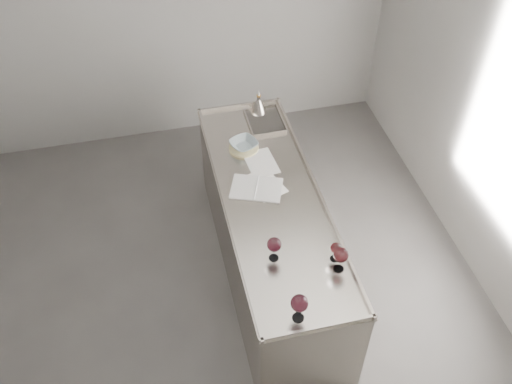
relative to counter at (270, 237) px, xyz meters
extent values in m
cube|color=#504D4B|center=(-0.50, -0.30, -0.48)|extent=(4.50, 5.00, 0.02)
cube|color=gray|center=(-0.50, 2.21, 0.93)|extent=(4.50, 0.02, 2.80)
cube|color=#9F978E|center=(0.00, 0.00, -0.01)|extent=(0.75, 2.40, 0.92)
cube|color=#9F978E|center=(0.00, 0.00, 0.46)|extent=(0.77, 2.42, 0.02)
cube|color=#9F978E|center=(0.00, -1.19, 0.48)|extent=(0.77, 0.02, 0.03)
cube|color=#9F978E|center=(0.00, 1.19, 0.48)|extent=(0.77, 0.02, 0.03)
cube|color=#9F978E|center=(-0.37, 0.00, 0.48)|extent=(0.02, 2.42, 0.03)
cube|color=#9F978E|center=(0.36, 0.00, 0.48)|extent=(0.02, 2.42, 0.03)
cube|color=#595654|center=(0.17, 0.92, 0.46)|extent=(0.30, 0.38, 0.01)
cylinder|color=white|center=(-0.10, -1.08, 0.47)|extent=(0.08, 0.08, 0.00)
cylinder|color=white|center=(-0.10, -1.08, 0.53)|extent=(0.01, 0.01, 0.11)
ellipsoid|color=white|center=(-0.10, -1.08, 0.63)|extent=(0.11, 0.11, 0.12)
cylinder|color=#3A0712|center=(-0.10, -1.08, 0.60)|extent=(0.08, 0.08, 0.03)
cylinder|color=white|center=(-0.13, -0.58, 0.47)|extent=(0.07, 0.07, 0.00)
cylinder|color=white|center=(-0.13, -0.58, 0.52)|extent=(0.01, 0.01, 0.10)
ellipsoid|color=white|center=(-0.13, -0.58, 0.61)|extent=(0.10, 0.10, 0.11)
cylinder|color=#360710|center=(-0.13, -0.58, 0.59)|extent=(0.07, 0.07, 0.02)
cylinder|color=white|center=(0.27, -0.77, 0.47)|extent=(0.07, 0.07, 0.00)
cylinder|color=white|center=(0.27, -0.77, 0.52)|extent=(0.01, 0.01, 0.10)
ellipsoid|color=white|center=(0.27, -0.77, 0.62)|extent=(0.10, 0.10, 0.11)
cylinder|color=#36070A|center=(0.27, -0.77, 0.59)|extent=(0.08, 0.08, 0.02)
cylinder|color=white|center=(0.27, -0.68, 0.47)|extent=(0.06, 0.06, 0.00)
cylinder|color=white|center=(0.27, -0.68, 0.51)|extent=(0.01, 0.01, 0.08)
ellipsoid|color=white|center=(0.27, -0.68, 0.58)|extent=(0.08, 0.08, 0.08)
cylinder|color=#370709|center=(0.27, -0.68, 0.57)|extent=(0.06, 0.06, 0.02)
cube|color=silver|center=(-0.19, 0.15, 0.47)|extent=(0.28, 0.32, 0.01)
cube|color=silver|center=(0.00, 0.08, 0.47)|extent=(0.28, 0.32, 0.01)
cylinder|color=white|center=(-0.09, 0.12, 0.48)|extent=(0.11, 0.26, 0.01)
cube|color=white|center=(-0.02, 0.15, 0.47)|extent=(0.33, 0.39, 0.00)
cube|color=silver|center=(0.01, 0.40, 0.47)|extent=(0.26, 0.35, 0.00)
cylinder|color=beige|center=(-0.08, 0.61, 0.48)|extent=(0.27, 0.27, 0.02)
imported|color=#88989E|center=(-0.08, 0.61, 0.52)|extent=(0.29, 0.29, 0.05)
cone|color=#A39B92|center=(0.16, 1.08, 0.53)|extent=(0.15, 0.15, 0.13)
cylinder|color=#A39B92|center=(0.16, 1.08, 0.62)|extent=(0.03, 0.03, 0.03)
cylinder|color=#AD7630|center=(0.16, 1.08, 0.64)|extent=(0.04, 0.04, 0.02)
cone|color=#A39B92|center=(0.16, 1.08, 0.67)|extent=(0.03, 0.03, 0.04)
camera|label=1|loc=(-0.82, -2.96, 3.59)|focal=40.00mm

